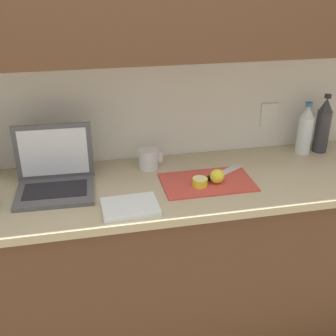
# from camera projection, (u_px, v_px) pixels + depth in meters

# --- Properties ---
(ground_plane) EXTENTS (12.00, 12.00, 0.00)m
(ground_plane) POSITION_uv_depth(u_px,v_px,m) (142.00, 335.00, 2.23)
(ground_plane) COLOR #847056
(ground_plane) RESTS_ON ground
(wall_back) EXTENTS (5.20, 0.38, 2.60)m
(wall_back) POSITION_uv_depth(u_px,v_px,m) (124.00, 21.00, 1.74)
(wall_back) COLOR white
(wall_back) RESTS_ON ground_plane
(counter_unit) EXTENTS (2.55, 0.59, 0.90)m
(counter_unit) POSITION_uv_depth(u_px,v_px,m) (135.00, 267.00, 2.03)
(counter_unit) COLOR brown
(counter_unit) RESTS_ON ground_plane
(laptop) EXTENTS (0.33, 0.27, 0.27)m
(laptop) POSITION_uv_depth(u_px,v_px,m) (55.00, 175.00, 1.79)
(laptop) COLOR #515156
(laptop) RESTS_ON counter_unit
(cutting_board) EXTENTS (0.40, 0.25, 0.01)m
(cutting_board) POSITION_uv_depth(u_px,v_px,m) (207.00, 182.00, 1.86)
(cutting_board) COLOR #D1473D
(cutting_board) RESTS_ON counter_unit
(knife) EXTENTS (0.27, 0.18, 0.02)m
(knife) POSITION_uv_depth(u_px,v_px,m) (211.00, 178.00, 1.87)
(knife) COLOR silver
(knife) RESTS_ON cutting_board
(lemon_half_cut) EXTENTS (0.07, 0.07, 0.04)m
(lemon_half_cut) POSITION_uv_depth(u_px,v_px,m) (200.00, 182.00, 1.82)
(lemon_half_cut) COLOR yellow
(lemon_half_cut) RESTS_ON cutting_board
(lemon_whole_beside) EXTENTS (0.06, 0.06, 0.06)m
(lemon_whole_beside) POSITION_uv_depth(u_px,v_px,m) (217.00, 176.00, 1.83)
(lemon_whole_beside) COLOR yellow
(lemon_whole_beside) RESTS_ON cutting_board
(bottle_green_soda) EXTENTS (0.08, 0.08, 0.27)m
(bottle_green_soda) POSITION_uv_depth(u_px,v_px,m) (305.00, 130.00, 2.11)
(bottle_green_soda) COLOR silver
(bottle_green_soda) RESTS_ON counter_unit
(bottle_oil_tall) EXTENTS (0.07, 0.07, 0.30)m
(bottle_oil_tall) POSITION_uv_depth(u_px,v_px,m) (323.00, 126.00, 2.12)
(bottle_oil_tall) COLOR #333338
(bottle_oil_tall) RESTS_ON counter_unit
(measuring_cup) EXTENTS (0.11, 0.09, 0.09)m
(measuring_cup) POSITION_uv_depth(u_px,v_px,m) (149.00, 159.00, 1.98)
(measuring_cup) COLOR silver
(measuring_cup) RESTS_ON counter_unit
(dish_towel) EXTENTS (0.23, 0.17, 0.02)m
(dish_towel) POSITION_uv_depth(u_px,v_px,m) (130.00, 207.00, 1.66)
(dish_towel) COLOR white
(dish_towel) RESTS_ON counter_unit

